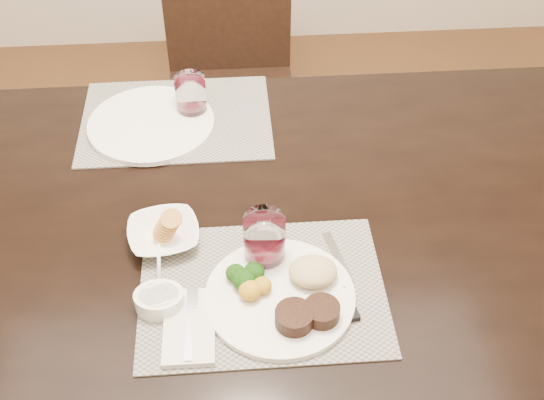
{
  "coord_description": "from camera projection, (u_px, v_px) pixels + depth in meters",
  "views": [
    {
      "loc": [
        -0.01,
        -1.02,
        1.76
      ],
      "look_at": [
        0.07,
        -0.04,
        0.82
      ],
      "focal_mm": 45.0,
      "sensor_mm": 36.0,
      "label": 1
    }
  ],
  "objects": [
    {
      "name": "ground_plane",
      "position": [
        248.0,
        398.0,
        1.95
      ],
      "size": [
        4.5,
        4.5,
        0.0
      ],
      "primitive_type": "plane",
      "color": "#4C2F18",
      "rests_on": "ground"
    },
    {
      "name": "dining_table",
      "position": [
        240.0,
        239.0,
        1.49
      ],
      "size": [
        2.0,
        1.0,
        0.75
      ],
      "color": "black",
      "rests_on": "ground"
    },
    {
      "name": "chair_far",
      "position": [
        230.0,
        70.0,
        2.28
      ],
      "size": [
        0.42,
        0.42,
        0.9
      ],
      "color": "black",
      "rests_on": "ground"
    },
    {
      "name": "placemat_near",
      "position": [
        262.0,
        290.0,
        1.28
      ],
      "size": [
        0.46,
        0.34,
        0.0
      ],
      "primitive_type": "cube",
      "color": "gray",
      "rests_on": "dining_table"
    },
    {
      "name": "placemat_far",
      "position": [
        176.0,
        119.0,
        1.67
      ],
      "size": [
        0.46,
        0.34,
        0.0
      ],
      "primitive_type": "cube",
      "color": "gray",
      "rests_on": "dining_table"
    },
    {
      "name": "dinner_plate",
      "position": [
        287.0,
        294.0,
        1.25
      ],
      "size": [
        0.28,
        0.28,
        0.05
      ],
      "rotation": [
        0.0,
        0.0,
        -0.32
      ],
      "color": "white",
      "rests_on": "placemat_near"
    },
    {
      "name": "napkin_fork",
      "position": [
        189.0,
        326.0,
        1.21
      ],
      "size": [
        0.09,
        0.16,
        0.02
      ],
      "rotation": [
        0.0,
        0.0,
        -0.01
      ],
      "color": "white",
      "rests_on": "placemat_near"
    },
    {
      "name": "steak_knife",
      "position": [
        344.0,
        289.0,
        1.28
      ],
      "size": [
        0.05,
        0.23,
        0.01
      ],
      "rotation": [
        0.0,
        0.0,
        0.21
      ],
      "color": "silver",
      "rests_on": "placemat_near"
    },
    {
      "name": "cracker_bowl",
      "position": [
        164.0,
        234.0,
        1.36
      ],
      "size": [
        0.16,
        0.16,
        0.06
      ],
      "rotation": [
        0.0,
        0.0,
        0.17
      ],
      "color": "white",
      "rests_on": "placemat_near"
    },
    {
      "name": "sauce_ramekin",
      "position": [
        159.0,
        299.0,
        1.24
      ],
      "size": [
        0.09,
        0.14,
        0.07
      ],
      "rotation": [
        0.0,
        0.0,
        -0.0
      ],
      "color": "white",
      "rests_on": "placemat_near"
    },
    {
      "name": "wine_glass_near",
      "position": [
        265.0,
        242.0,
        1.3
      ],
      "size": [
        0.08,
        0.08,
        0.11
      ],
      "rotation": [
        0.0,
        0.0,
        0.16
      ],
      "color": "white",
      "rests_on": "placemat_near"
    },
    {
      "name": "far_plate",
      "position": [
        151.0,
        124.0,
        1.64
      ],
      "size": [
        0.3,
        0.3,
        0.01
      ],
      "primitive_type": "cylinder",
      "color": "white",
      "rests_on": "placemat_far"
    },
    {
      "name": "wine_glass_far",
      "position": [
        191.0,
        97.0,
        1.65
      ],
      "size": [
        0.07,
        0.07,
        0.1
      ],
      "rotation": [
        0.0,
        0.0,
        -0.13
      ],
      "color": "white",
      "rests_on": "placemat_far"
    }
  ]
}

